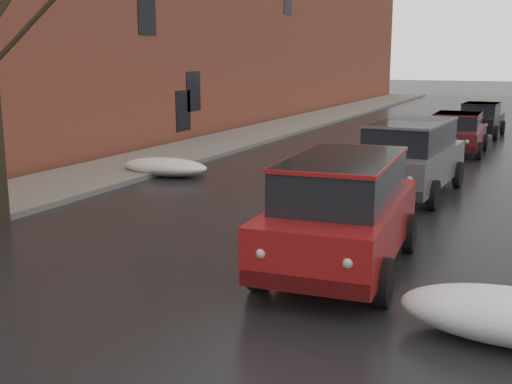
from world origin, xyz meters
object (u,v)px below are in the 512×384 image
suv_grey_parked_kerbside_close (410,155)px  sedan_black_parked_far_down_block (480,119)px  suv_red_approaching_near_lane (342,209)px  sedan_maroon_parked_kerbside_mid (457,132)px

suv_grey_parked_kerbside_close → sedan_black_parked_far_down_block: (0.38, 13.56, -0.24)m
sedan_black_parked_far_down_block → suv_red_approaching_near_lane: bearing=-90.7°
sedan_maroon_parked_kerbside_mid → sedan_black_parked_far_down_block: (0.25, 5.80, -0.00)m
suv_red_approaching_near_lane → sedan_black_parked_far_down_block: (0.23, 19.85, -0.24)m
sedan_maroon_parked_kerbside_mid → sedan_black_parked_far_down_block: same height
suv_grey_parked_kerbside_close → sedan_maroon_parked_kerbside_mid: (0.13, 7.75, -0.24)m
sedan_maroon_parked_kerbside_mid → suv_grey_parked_kerbside_close: bearing=-91.0°
suv_red_approaching_near_lane → sedan_black_parked_far_down_block: 19.85m
suv_grey_parked_kerbside_close → sedan_maroon_parked_kerbside_mid: size_ratio=1.19×
suv_grey_parked_kerbside_close → sedan_black_parked_far_down_block: bearing=88.4°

